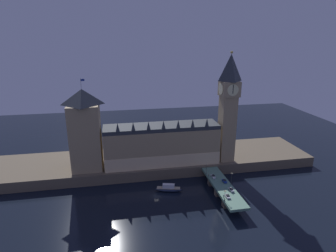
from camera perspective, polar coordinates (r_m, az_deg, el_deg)
name	(u,v)px	position (r m, az deg, el deg)	size (l,w,h in m)	color
ground_plane	(157,196)	(159.31, -2.35, -14.08)	(400.00, 400.00, 0.00)	black
embankment	(148,162)	(192.00, -4.07, -7.23)	(220.00, 42.00, 6.59)	brown
parliament_hall	(162,144)	(178.06, -1.30, -3.68)	(71.62, 18.20, 30.14)	tan
clock_tower	(228,105)	(179.09, 12.14, 4.16)	(11.32, 11.43, 69.50)	tan
victoria_tower	(85,130)	(174.00, -16.49, -0.70)	(18.02, 18.02, 55.00)	tan
bridge	(223,188)	(161.46, 11.05, -12.28)	(10.10, 46.00, 5.86)	slate
car_northbound_lead	(213,176)	(167.40, 9.17, -10.07)	(1.85, 4.25, 1.52)	silver
car_northbound_trail	(228,196)	(149.83, 12.01, -13.80)	(2.06, 3.81, 1.37)	silver
car_southbound_lead	(231,190)	(155.95, 12.74, -12.51)	(1.92, 4.01, 1.43)	silver
car_southbound_trail	(224,181)	(163.77, 11.40, -10.88)	(1.94, 3.97, 1.40)	navy
pedestrian_near_rail	(223,196)	(149.03, 11.19, -13.81)	(0.38, 0.38, 1.70)	black
pedestrian_far_rail	(209,175)	(168.15, 8.24, -9.80)	(0.38, 0.38, 1.80)	black
street_lamp_near	(225,194)	(145.36, 11.49, -13.41)	(1.34, 0.60, 5.89)	#2D3333
street_lamp_mid	(232,177)	(160.22, 12.81, -10.09)	(1.34, 0.60, 7.24)	#2D3333
street_lamp_far	(206,167)	(169.31, 7.81, -8.31)	(1.34, 0.60, 6.94)	#2D3333
boat_upstream	(169,189)	(162.96, 0.11, -12.62)	(15.33, 7.27, 4.49)	#1E2842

